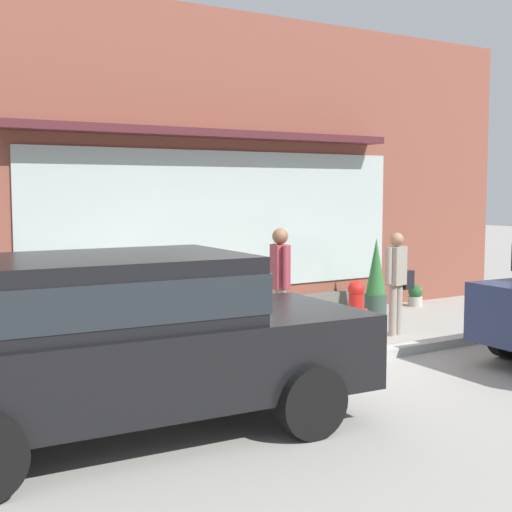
% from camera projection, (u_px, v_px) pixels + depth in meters
% --- Properties ---
extents(ground_plane, '(60.00, 60.00, 0.00)m').
position_uv_depth(ground_plane, '(301.00, 366.00, 9.08)').
color(ground_plane, '#9E9B93').
extents(curb_strip, '(14.00, 0.24, 0.12)m').
position_uv_depth(curb_strip, '(310.00, 365.00, 8.91)').
color(curb_strip, '#B2B2AD').
rests_on(curb_strip, ground_plane).
extents(storefront, '(14.00, 0.81, 5.07)m').
position_uv_depth(storefront, '(184.00, 171.00, 11.53)').
color(storefront, brown).
rests_on(storefront, ground_plane).
extents(fire_hydrant, '(0.40, 0.37, 0.88)m').
position_uv_depth(fire_hydrant, '(356.00, 310.00, 10.62)').
color(fire_hydrant, red).
rests_on(fire_hydrant, ground_plane).
extents(pedestrian_with_handbag, '(0.64, 0.26, 1.56)m').
position_uv_depth(pedestrian_with_handbag, '(397.00, 276.00, 10.93)').
color(pedestrian_with_handbag, '#9E9384').
rests_on(pedestrian_with_handbag, ground_plane).
extents(pedestrian_passerby, '(0.25, 0.45, 1.67)m').
position_uv_depth(pedestrian_passerby, '(280.00, 278.00, 10.10)').
color(pedestrian_passerby, '#9E9384').
rests_on(pedestrian_passerby, ground_plane).
extents(parked_car_black, '(4.58, 2.14, 1.64)m').
position_uv_depth(parked_car_black, '(118.00, 335.00, 6.41)').
color(parked_car_black, black).
rests_on(parked_car_black, ground_plane).
extents(potted_plant_low_front, '(0.39, 0.39, 1.35)m').
position_uv_depth(potted_plant_low_front, '(376.00, 278.00, 12.71)').
color(potted_plant_low_front, '#33473D').
rests_on(potted_plant_low_front, ground_plane).
extents(potted_plant_by_entrance, '(0.38, 0.38, 0.63)m').
position_uv_depth(potted_plant_by_entrance, '(233.00, 309.00, 11.48)').
color(potted_plant_by_entrance, '#4C4C51').
rests_on(potted_plant_by_entrance, ground_plane).
extents(potted_plant_window_center, '(0.31, 0.31, 0.50)m').
position_uv_depth(potted_plant_window_center, '(284.00, 310.00, 11.69)').
color(potted_plant_window_center, '#4C4C51').
rests_on(potted_plant_window_center, ground_plane).
extents(potted_plant_doorstep, '(0.41, 0.41, 0.63)m').
position_uv_depth(potted_plant_doorstep, '(118.00, 318.00, 10.39)').
color(potted_plant_doorstep, '#B7B2A3').
rests_on(potted_plant_doorstep, ground_plane).
extents(potted_plant_trailing_edge, '(0.41, 0.41, 0.73)m').
position_uv_depth(potted_plant_trailing_edge, '(9.00, 329.00, 9.54)').
color(potted_plant_trailing_edge, '#33473D').
rests_on(potted_plant_trailing_edge, ground_plane).
extents(potted_plant_near_hydrant, '(0.27, 0.27, 0.41)m').
position_uv_depth(potted_plant_near_hydrant, '(415.00, 296.00, 13.68)').
color(potted_plant_near_hydrant, '#B7B2A3').
rests_on(potted_plant_near_hydrant, ground_plane).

